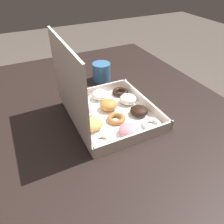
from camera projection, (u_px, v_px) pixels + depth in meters
ground_plane at (108, 204)px, 1.33m from camera, size 8.00×8.00×0.00m
dining_table at (106, 122)px, 0.95m from camera, size 1.24×1.00×0.73m
donut_box at (103, 106)px, 0.81m from camera, size 0.35×0.31×0.32m
coffee_mug at (102, 71)px, 1.07m from camera, size 0.09×0.09×0.09m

